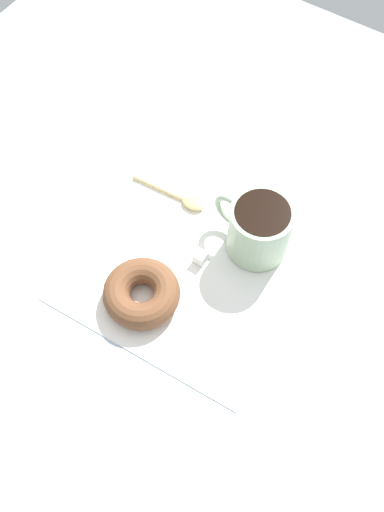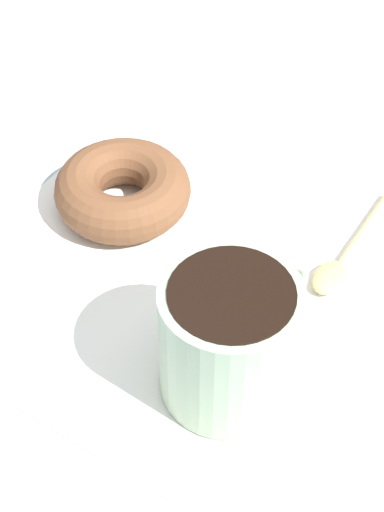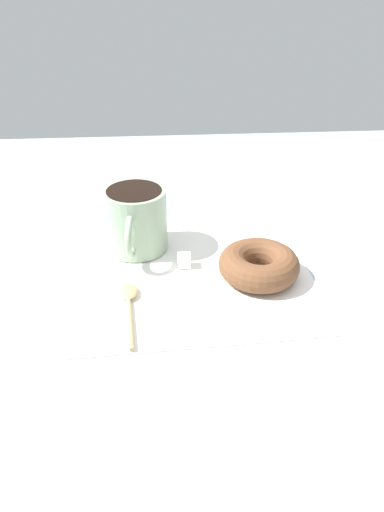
{
  "view_description": "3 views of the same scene",
  "coord_description": "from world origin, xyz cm",
  "px_view_note": "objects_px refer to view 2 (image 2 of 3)",
  "views": [
    {
      "loc": [
        22.96,
        -34.13,
        73.47
      ],
      "look_at": [
        1.27,
        -1.04,
        2.3
      ],
      "focal_mm": 40.0,
      "sensor_mm": 36.0,
      "label": 1
    },
    {
      "loc": [
        35.64,
        24.15,
        47.34
      ],
      "look_at": [
        1.27,
        -1.04,
        2.3
      ],
      "focal_mm": 60.0,
      "sensor_mm": 36.0,
      "label": 2
    },
    {
      "loc": [
        -56.17,
        3.17,
        37.81
      ],
      "look_at": [
        1.27,
        -1.04,
        2.3
      ],
      "focal_mm": 35.0,
      "sensor_mm": 36.0,
      "label": 3
    }
  ],
  "objects_px": {
    "donut": "(123,190)",
    "spoon": "(340,264)",
    "coffee_cup": "(231,337)",
    "sugar_cube": "(196,278)"
  },
  "relations": [
    {
      "from": "donut",
      "to": "sugar_cube",
      "type": "height_order",
      "value": "donut"
    },
    {
      "from": "coffee_cup",
      "to": "donut",
      "type": "height_order",
      "value": "coffee_cup"
    },
    {
      "from": "sugar_cube",
      "to": "coffee_cup",
      "type": "bearing_deg",
      "value": 50.82
    },
    {
      "from": "donut",
      "to": "coffee_cup",
      "type": "bearing_deg",
      "value": 61.47
    },
    {
      "from": "sugar_cube",
      "to": "spoon",
      "type": "bearing_deg",
      "value": 136.04
    },
    {
      "from": "donut",
      "to": "spoon",
      "type": "bearing_deg",
      "value": 104.5
    },
    {
      "from": "donut",
      "to": "sugar_cube",
      "type": "bearing_deg",
      "value": 70.53
    },
    {
      "from": "coffee_cup",
      "to": "donut",
      "type": "distance_m",
      "value": 0.19
    },
    {
      "from": "donut",
      "to": "spoon",
      "type": "height_order",
      "value": "donut"
    },
    {
      "from": "coffee_cup",
      "to": "sugar_cube",
      "type": "relative_size",
      "value": 7.11
    }
  ]
}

